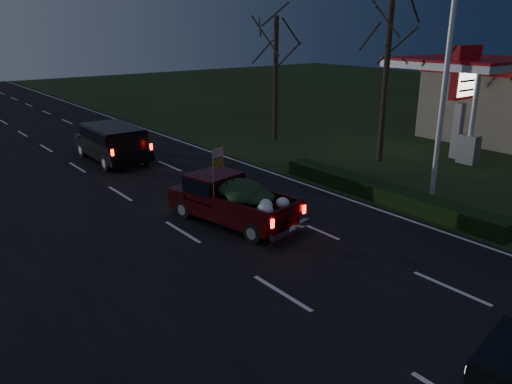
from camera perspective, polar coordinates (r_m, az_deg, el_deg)
ground at (r=12.89m, az=2.96°, el=-11.50°), size 120.00×120.00×0.00m
road_asphalt at (r=12.89m, az=2.96°, el=-11.47°), size 14.00×120.00×0.02m
hedge_row at (r=19.94m, az=14.42°, el=-0.08°), size 1.00×10.00×0.60m
light_pole at (r=19.84m, az=21.12°, el=14.50°), size 0.50×0.90×9.16m
gas_price_pylon at (r=27.07m, az=22.64°, el=11.40°), size 2.00×0.41×5.57m
gas_canopy at (r=29.25m, az=23.08°, el=12.92°), size 7.10×6.10×4.88m
bare_tree_mid at (r=25.14m, az=15.05°, el=17.64°), size 3.60×3.60×8.50m
bare_tree_far at (r=29.32m, az=2.30°, el=16.05°), size 3.60×3.60×7.00m
pickup_truck at (r=16.91m, az=-2.83°, el=-0.63°), size 2.64×4.91×2.44m
lead_suv at (r=25.77m, az=-16.11°, el=5.75°), size 2.18×5.09×1.45m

